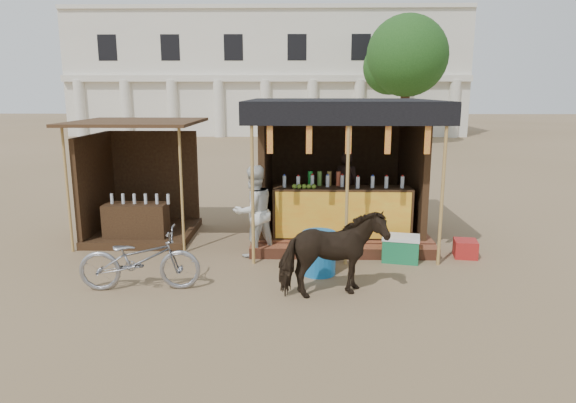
% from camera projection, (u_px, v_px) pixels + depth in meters
% --- Properties ---
extents(ground, '(120.00, 120.00, 0.00)m').
position_uv_depth(ground, '(286.00, 299.00, 7.43)').
color(ground, '#846B4C').
rests_on(ground, ground).
extents(main_stall, '(3.60, 3.61, 2.78)m').
position_uv_depth(main_stall, '(339.00, 187.00, 10.47)').
color(main_stall, brown).
rests_on(main_stall, ground).
extents(secondary_stall, '(2.40, 2.40, 2.38)m').
position_uv_depth(secondary_stall, '(135.00, 196.00, 10.48)').
color(secondary_stall, '#3C2915').
rests_on(secondary_stall, ground).
extents(cow, '(1.65, 1.10, 1.28)m').
position_uv_depth(cow, '(332.00, 254.00, 7.40)').
color(cow, black).
rests_on(cow, ground).
extents(motorbike, '(1.85, 0.77, 0.95)m').
position_uv_depth(motorbike, '(140.00, 259.00, 7.70)').
color(motorbike, gray).
rests_on(motorbike, ground).
extents(bystander, '(1.02, 0.98, 1.66)m').
position_uv_depth(bystander, '(254.00, 211.00, 9.22)').
color(bystander, silver).
rests_on(bystander, ground).
extents(blue_barrel, '(0.68, 0.68, 0.71)m').
position_uv_depth(blue_barrel, '(319.00, 253.00, 8.39)').
color(blue_barrel, '#1768AC').
rests_on(blue_barrel, ground).
extents(red_crate, '(0.46, 0.47, 0.31)m').
position_uv_depth(red_crate, '(465.00, 249.00, 9.28)').
color(red_crate, '#A11D1A').
rests_on(red_crate, ground).
extents(cooler, '(0.72, 0.57, 0.46)m').
position_uv_depth(cooler, '(400.00, 248.00, 9.04)').
color(cooler, '#197445').
rests_on(cooler, ground).
extents(background_building, '(26.00, 7.45, 8.18)m').
position_uv_depth(background_building, '(269.00, 75.00, 35.88)').
color(background_building, silver).
rests_on(background_building, ground).
extents(tree, '(4.50, 4.40, 7.00)m').
position_uv_depth(tree, '(403.00, 59.00, 27.95)').
color(tree, '#382314').
rests_on(tree, ground).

